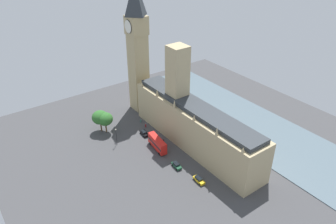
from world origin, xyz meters
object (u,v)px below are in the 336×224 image
car_black_midblock (144,133)px  plane_tree_near_tower (105,119)px  parliament_building (193,122)px  clock_tower (137,45)px  plane_tree_under_trees (100,117)px  pedestrian_corner (146,125)px  double_decker_bus_leading (157,143)px  car_yellow_cab_kerbside (199,180)px  pedestrian_far_end (164,141)px  street_lamp_trailing (116,134)px  car_dark_green_by_river_gate (176,165)px  pedestrian_opposite_hall (141,121)px

car_black_midblock → plane_tree_near_tower: size_ratio=0.55×
parliament_building → clock_tower: 40.86m
plane_tree_under_trees → pedestrian_corner: bearing=152.7°
clock_tower → double_decker_bus_leading: (11.67, 30.99, -26.92)m
parliament_building → plane_tree_near_tower: size_ratio=7.11×
car_yellow_cab_kerbside → pedestrian_far_end: size_ratio=3.11×
car_black_midblock → plane_tree_under_trees: (12.41, -12.88, 5.39)m
parliament_building → pedestrian_corner: bearing=-67.5°
parliament_building → double_decker_bus_leading: parliament_building is taller
clock_tower → street_lamp_trailing: (22.52, 19.43, -24.73)m
car_black_midblock → car_dark_green_by_river_gate: 23.55m
car_yellow_cab_kerbside → pedestrian_far_end: car_yellow_cab_kerbside is taller
parliament_building → double_decker_bus_leading: (12.97, -4.60, -6.89)m
car_black_midblock → plane_tree_near_tower: (11.14, -10.90, 5.11)m
pedestrian_corner → clock_tower: bearing=-115.0°
car_yellow_cab_kerbside → pedestrian_corner: car_yellow_cab_kerbside is taller
parliament_building → pedestrian_corner: (8.29, -20.06, -8.78)m
car_black_midblock → plane_tree_under_trees: plane_tree_under_trees is taller
car_dark_green_by_river_gate → plane_tree_under_trees: (10.74, -36.37, 5.39)m
parliament_building → plane_tree_near_tower: bearing=-48.8°
car_black_midblock → pedestrian_far_end: bearing=117.3°
car_yellow_cab_kerbside → pedestrian_opposite_hall: bearing=-92.3°
double_decker_bus_leading → plane_tree_near_tower: 24.27m
double_decker_bus_leading → car_dark_green_by_river_gate: bearing=93.4°
car_dark_green_by_river_gate → pedestrian_corner: (-5.34, -28.05, -0.15)m
double_decker_bus_leading → car_black_midblock: bearing=-88.8°
plane_tree_near_tower → parliament_building: bearing=131.2°
car_dark_green_by_river_gate → plane_tree_near_tower: (9.47, -34.39, 5.11)m
pedestrian_far_end → car_black_midblock: bearing=55.6°
parliament_building → street_lamp_trailing: 29.17m
clock_tower → plane_tree_near_tower: size_ratio=6.62×
pedestrian_far_end → plane_tree_under_trees: bearing=70.4°
parliament_building → street_lamp_trailing: parliament_building is taller
plane_tree_under_trees → street_lamp_trailing: bearing=92.6°
double_decker_bus_leading → pedestrian_far_end: (-4.42, -2.23, -1.96)m
clock_tower → plane_tree_near_tower: bearing=22.9°
pedestrian_far_end → street_lamp_trailing: street_lamp_trailing is taller
car_dark_green_by_river_gate → plane_tree_near_tower: plane_tree_near_tower is taller
car_black_midblock → pedestrian_far_end: size_ratio=3.16×
plane_tree_near_tower → pedestrian_far_end: bearing=126.7°
car_dark_green_by_river_gate → pedestrian_far_end: car_dark_green_by_river_gate is taller
car_yellow_cab_kerbside → street_lamp_trailing: 36.47m
parliament_building → pedestrian_corner: parliament_building is taller
plane_tree_near_tower → clock_tower: bearing=-157.1°
car_dark_green_by_river_gate → plane_tree_near_tower: size_ratio=0.53×
clock_tower → car_black_midblock: clock_tower is taller
car_yellow_cab_kerbside → pedestrian_corner: (-3.87, -38.23, -0.15)m
clock_tower → street_lamp_trailing: size_ratio=8.16×
car_dark_green_by_river_gate → pedestrian_far_end: size_ratio=3.07×
clock_tower → pedestrian_far_end: clock_tower is taller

